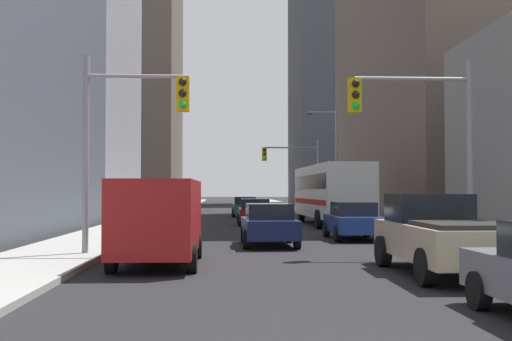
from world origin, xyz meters
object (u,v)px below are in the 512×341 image
pickup_truck_beige (440,235)px  traffic_signal_near_right (417,123)px  city_bus (330,192)px  sedan_maroon (255,212)px  sedan_navy (269,224)px  sedan_blue (353,220)px  traffic_signal_far_right (293,164)px  sedan_green (245,207)px  traffic_signal_near_left (131,122)px  cargo_van_red (159,217)px

pickup_truck_beige → traffic_signal_near_right: size_ratio=0.91×
city_bus → pickup_truck_beige: bearing=-92.7°
city_bus → traffic_signal_near_right: (-0.23, -16.95, 2.12)m
pickup_truck_beige → sedan_maroon: pickup_truck_beige is taller
sedan_navy → sedan_blue: 4.56m
sedan_maroon → traffic_signal_far_right: size_ratio=0.70×
sedan_blue → traffic_signal_far_right: traffic_signal_far_right is taller
city_bus → sedan_navy: 13.95m
sedan_blue → traffic_signal_near_right: size_ratio=0.70×
sedan_green → traffic_signal_far_right: size_ratio=0.70×
city_bus → traffic_signal_far_right: size_ratio=1.93×
city_bus → sedan_blue: 10.49m
city_bus → pickup_truck_beige: 21.09m
sedan_navy → traffic_signal_near_left: traffic_signal_near_left is taller
sedan_blue → sedan_maroon: 11.24m
sedan_green → pickup_truck_beige: bearing=-84.0°
sedan_maroon → sedan_green: same height
traffic_signal_near_left → sedan_maroon: bearing=75.2°
sedan_blue → cargo_van_red: bearing=-129.5°
sedan_blue → sedan_maroon: (-3.46, 10.70, 0.00)m
sedan_navy → traffic_signal_far_right: (3.92, 26.96, 3.31)m
city_bus → traffic_signal_near_left: traffic_signal_near_left is taller
sedan_maroon → traffic_signal_near_left: (-4.57, -17.26, 3.24)m
cargo_van_red → sedan_green: 31.19m
sedan_maroon → sedan_green: (-0.16, 11.85, 0.00)m
sedan_blue → traffic_signal_near_right: 7.36m
pickup_truck_beige → sedan_navy: pickup_truck_beige is taller
sedan_maroon → traffic_signal_near_right: (4.09, -17.26, 3.27)m
sedan_green → traffic_signal_near_right: traffic_signal_near_right is taller
pickup_truck_beige → traffic_signal_far_right: traffic_signal_far_right is taller
sedan_blue → sedan_maroon: size_ratio=1.00×
traffic_signal_near_right → traffic_signal_far_right: size_ratio=1.00×
sedan_blue → sedan_navy: bearing=-142.6°
sedan_navy → sedan_blue: same height
pickup_truck_beige → sedan_blue: bearing=89.3°
city_bus → sedan_navy: city_bus is taller
sedan_navy → sedan_green: size_ratio=1.01×
traffic_signal_near_left → traffic_signal_far_right: 31.86m
city_bus → sedan_navy: (-4.49, -13.15, -1.16)m
pickup_truck_beige → sedan_maroon: bearing=98.9°
traffic_signal_near_left → traffic_signal_far_right: size_ratio=1.00×
cargo_van_red → sedan_blue: bearing=50.5°
sedan_maroon → traffic_signal_near_right: 18.04m
sedan_blue → traffic_signal_near_left: size_ratio=0.70×
cargo_van_red → sedan_navy: (3.36, 5.69, -0.52)m
sedan_blue → traffic_signal_near_right: bearing=-84.5°
sedan_blue → sedan_green: size_ratio=1.01×
city_bus → sedan_maroon: size_ratio=2.74×
cargo_van_red → traffic_signal_far_right: bearing=77.4°
cargo_van_red → sedan_maroon: bearing=79.6°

